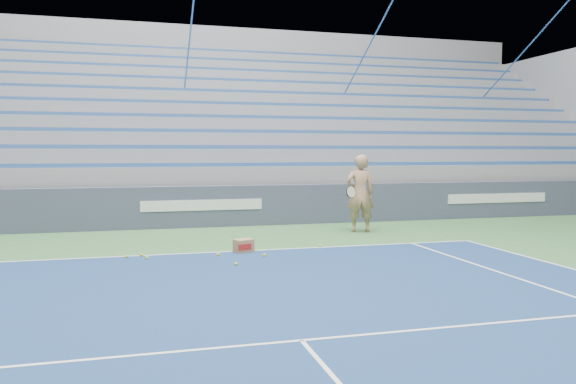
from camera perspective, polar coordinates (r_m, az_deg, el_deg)
name	(u,v)px	position (r m, az deg, el deg)	size (l,w,h in m)	color
sponsor_barrier	(202,207)	(15.18, -8.74, -1.47)	(30.00, 0.32, 1.10)	#3B425A
bleachers	(184,143)	(20.81, -10.53, 4.96)	(31.00, 9.15, 7.30)	gray
tennis_player	(360,193)	(14.17, 7.33, -0.14)	(0.99, 0.91, 1.94)	tan
ball_box	(244,246)	(11.25, -4.53, -5.48)	(0.42, 0.37, 0.27)	#99734A
tennis_ball_0	(218,255)	(10.90, -7.10, -6.34)	(0.07, 0.07, 0.07)	#C1CF2A
tennis_ball_1	(236,264)	(9.97, -5.30, -7.29)	(0.07, 0.07, 0.07)	#C1CF2A
tennis_ball_2	(264,255)	(10.78, -2.42, -6.42)	(0.07, 0.07, 0.07)	#C1CF2A
tennis_ball_3	(147,258)	(10.82, -14.14, -6.50)	(0.07, 0.07, 0.07)	#C1CF2A
tennis_ball_4	(127,257)	(11.04, -16.08, -6.34)	(0.07, 0.07, 0.07)	#C1CF2A
tennis_ball_5	(320,246)	(11.86, 3.26, -5.47)	(0.07, 0.07, 0.07)	#C1CF2A
tennis_ball_6	(251,248)	(11.61, -3.80, -5.68)	(0.07, 0.07, 0.07)	#C1CF2A
tennis_ball_7	(141,255)	(11.14, -14.66, -6.21)	(0.07, 0.07, 0.07)	#C1CF2A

